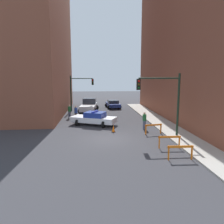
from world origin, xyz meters
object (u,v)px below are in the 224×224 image
object	(u,v)px
white_truck	(89,106)
barrier_back	(153,127)
traffic_light_far	(78,88)
police_car	(94,118)
traffic_light_near	(165,95)
parked_car_near	(113,104)
barrier_front	(180,150)
pedestrian_sidewalk	(144,120)
pedestrian_corner	(69,111)
pedestrian_crossing	(76,113)
barrier_mid	(169,140)
traffic_cone	(113,129)

from	to	relation	value
white_truck	barrier_back	distance (m)	14.44
traffic_light_far	police_car	bearing A→B (deg)	-77.52
traffic_light_near	parked_car_near	bearing A→B (deg)	98.65
white_truck	barrier_front	bearing A→B (deg)	-67.49
traffic_light_near	barrier_front	world-z (taller)	traffic_light_near
traffic_light_near	traffic_light_far	size ratio (longest dim) A/B	1.00
traffic_light_near	pedestrian_sidewalk	world-z (taller)	traffic_light_near
pedestrian_corner	traffic_light_near	bearing A→B (deg)	151.41
police_car	barrier_front	bearing A→B (deg)	-129.19
pedestrian_corner	barrier_back	size ratio (longest dim) A/B	1.05
barrier_back	pedestrian_sidewalk	bearing A→B (deg)	99.81
traffic_light_near	barrier_back	xyz separation A→B (m)	(-0.62, 0.91, -2.91)
parked_car_near	pedestrian_corner	bearing A→B (deg)	-131.40
barrier_front	white_truck	bearing A→B (deg)	106.89
pedestrian_crossing	pedestrian_sidewalk	distance (m)	8.69
parked_car_near	barrier_mid	distance (m)	20.71
white_truck	parked_car_near	size ratio (longest dim) A/B	1.25
barrier_front	barrier_back	bearing A→B (deg)	89.69
barrier_mid	traffic_light_far	bearing A→B (deg)	112.64
pedestrian_sidewalk	traffic_cone	xyz separation A→B (m)	(-3.11, -0.96, -0.54)
parked_car_near	barrier_mid	world-z (taller)	parked_car_near
barrier_back	pedestrian_corner	bearing A→B (deg)	134.54
traffic_light_near	barrier_mid	size ratio (longest dim) A/B	3.25
parked_car_near	white_truck	bearing A→B (deg)	-142.61
traffic_light_far	white_truck	world-z (taller)	traffic_light_far
white_truck	traffic_cone	xyz separation A→B (m)	(2.43, -12.16, -0.59)
white_truck	traffic_cone	bearing A→B (deg)	-73.08
pedestrian_sidewalk	barrier_back	xyz separation A→B (m)	(0.34, -1.99, -0.24)
white_truck	pedestrian_corner	distance (m)	5.37
traffic_light_far	white_truck	distance (m)	3.03
traffic_light_far	barrier_back	xyz separation A→B (m)	(7.41, -14.00, -2.78)
barrier_mid	traffic_cone	bearing A→B (deg)	125.50
police_car	barrier_back	bearing A→B (deg)	-104.62
traffic_light_near	police_car	xyz separation A→B (m)	(-5.86, 5.08, -2.81)
pedestrian_crossing	traffic_cone	bearing A→B (deg)	37.40
police_car	barrier_back	size ratio (longest dim) A/B	3.18
traffic_light_near	pedestrian_crossing	distance (m)	11.63
traffic_light_far	pedestrian_crossing	bearing A→B (deg)	-89.25
traffic_light_far	traffic_cone	world-z (taller)	traffic_light_far
police_car	barrier_mid	size ratio (longest dim) A/B	3.15
traffic_light_far	traffic_cone	size ratio (longest dim) A/B	7.93
parked_car_near	pedestrian_corner	size ratio (longest dim) A/B	2.68
traffic_light_far	police_car	size ratio (longest dim) A/B	1.03
police_car	white_truck	xyz separation A→B (m)	(-0.65, 9.01, 0.18)
traffic_light_near	barrier_front	xyz separation A→B (m)	(-0.66, -5.19, -2.91)
police_car	pedestrian_sidewalk	world-z (taller)	pedestrian_sidewalk
police_car	barrier_back	xyz separation A→B (m)	(5.23, -4.17, -0.11)
police_car	barrier_front	size ratio (longest dim) A/B	3.15
barrier_front	pedestrian_crossing	bearing A→B (deg)	118.79
pedestrian_corner	barrier_back	world-z (taller)	pedestrian_corner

